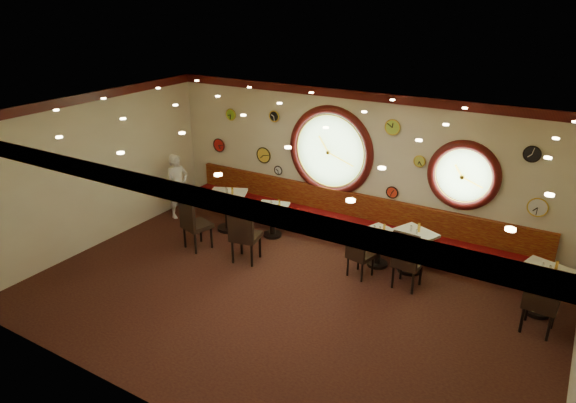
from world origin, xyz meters
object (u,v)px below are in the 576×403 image
object	(u,v)px
chair_a	(192,219)
condiment_b_pepper	(271,204)
condiment_d_bottle	(419,228)
chair_b	(243,230)
condiment_c_salt	(374,228)
table_c	(378,244)
condiment_e_pepper	(550,269)
condiment_a_salt	(226,189)
condiment_d_salt	(411,228)
condiment_b_salt	(271,202)
condiment_e_salt	(543,266)
condiment_a_pepper	(227,191)
table_b	(272,217)
condiment_e_bottle	(557,265)
chair_c	(358,250)
chair_d	(407,257)
chair_e	(542,297)
condiment_a_bottle	(232,191)
waiter	(178,186)
condiment_b_bottle	(279,203)
table_e	(542,286)
condiment_c_pepper	(380,229)
table_d	(411,247)
condiment_d_pepper	(417,231)
condiment_c_bottle	(384,228)
table_a	(228,207)

from	to	relation	value
chair_a	condiment_b_pepper	xyz separation A→B (m)	(1.06, 1.36, 0.07)
condiment_d_bottle	chair_b	bearing A→B (deg)	-153.74
condiment_d_bottle	condiment_c_salt	bearing A→B (deg)	-167.31
table_c	condiment_e_pepper	distance (m)	3.01
condiment_a_salt	chair_a	bearing A→B (deg)	-86.71
condiment_d_salt	condiment_d_bottle	bearing A→B (deg)	18.19
chair_a	condiment_b_salt	world-z (taller)	chair_a
condiment_e_salt	condiment_a_pepper	bearing A→B (deg)	-179.43
table_b	condiment_e_bottle	xyz separation A→B (m)	(5.55, -0.07, 0.43)
chair_c	chair_b	bearing A→B (deg)	-150.73
chair_d	condiment_d_salt	xyz separation A→B (m)	(-0.19, 0.75, 0.20)
chair_c	chair_d	distance (m)	0.91
chair_e	condiment_e_salt	bearing A→B (deg)	101.53
condiment_a_salt	condiment_a_bottle	world-z (taller)	condiment_a_bottle
waiter	condiment_b_bottle	bearing A→B (deg)	-67.77
chair_d	chair_c	bearing A→B (deg)	-172.85
table_e	condiment_c_pepper	world-z (taller)	condiment_c_pepper
condiment_d_bottle	condiment_a_bottle	bearing A→B (deg)	-175.14
table_b	condiment_e_salt	bearing A→B (deg)	-1.73
table_e	condiment_e_salt	size ratio (longest dim) A/B	8.62
chair_a	condiment_a_bottle	size ratio (longest dim) A/B	5.07
table_d	condiment_b_bottle	distance (m)	2.99
condiment_c_pepper	chair_d	bearing A→B (deg)	-39.01
condiment_c_salt	condiment_a_bottle	world-z (taller)	condiment_a_bottle
condiment_c_salt	condiment_b_bottle	world-z (taller)	condiment_b_bottle
condiment_e_salt	condiment_d_salt	bearing A→B (deg)	172.92
chair_d	condiment_d_pepper	xyz separation A→B (m)	(-0.06, 0.71, 0.19)
chair_b	condiment_c_bottle	distance (m)	2.73
waiter	condiment_d_pepper	bearing A→B (deg)	-71.67
chair_e	condiment_c_bottle	xyz separation A→B (m)	(-2.89, 0.87, 0.12)
table_b	condiment_d_salt	world-z (taller)	condiment_d_salt
condiment_a_salt	condiment_b_salt	world-z (taller)	condiment_a_salt
chair_d	condiment_d_salt	world-z (taller)	chair_d
table_d	condiment_d_salt	world-z (taller)	condiment_d_salt
chair_a	condiment_c_bottle	xyz separation A→B (m)	(3.62, 1.40, 0.10)
condiment_a_bottle	condiment_b_pepper	bearing A→B (deg)	10.04
condiment_a_pepper	condiment_b_pepper	bearing A→B (deg)	11.52
table_b	condiment_b_salt	distance (m)	0.33
chair_a	condiment_e_salt	size ratio (longest dim) A/B	7.06
table_a	condiment_a_bottle	distance (m)	0.42
condiment_d_pepper	condiment_e_pepper	distance (m)	2.31
table_d	table_e	xyz separation A→B (m)	(2.31, -0.25, 0.00)
condiment_d_pepper	table_c	bearing A→B (deg)	-169.59
condiment_b_salt	condiment_e_bottle	xyz separation A→B (m)	(5.63, -0.15, 0.13)
condiment_c_pepper	condiment_e_salt	size ratio (longest dim) A/B	0.96
condiment_e_salt	condiment_e_bottle	bearing A→B (deg)	25.85
chair_e	condiment_a_salt	bearing A→B (deg)	177.81
condiment_d_pepper	condiment_e_pepper	size ratio (longest dim) A/B	0.79
condiment_a_salt	condiment_b_bottle	distance (m)	1.29
condiment_d_pepper	condiment_b_bottle	size ratio (longest dim) A/B	0.60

